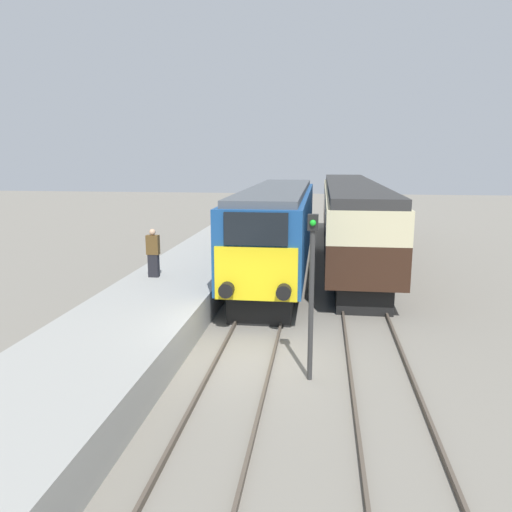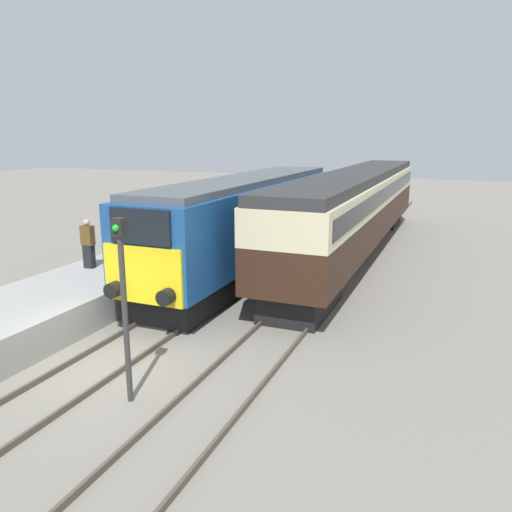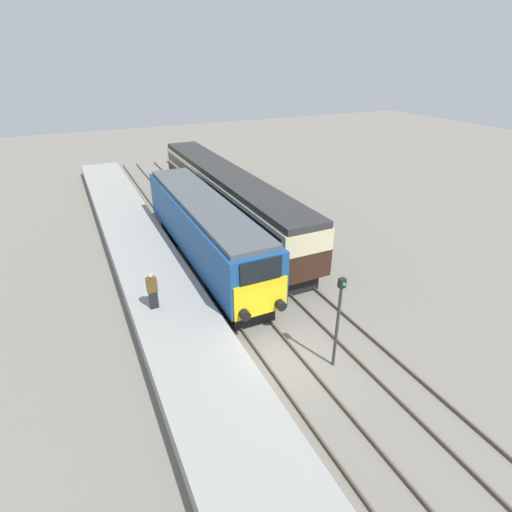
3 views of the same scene
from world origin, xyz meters
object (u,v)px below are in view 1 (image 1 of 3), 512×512
object	(u,v)px
locomotive	(278,227)
passenger_carriage	(350,211)
signal_post	(312,284)
person_on_platform	(153,253)

from	to	relation	value
locomotive	passenger_carriage	bearing A→B (deg)	56.32
locomotive	passenger_carriage	size ratio (longest dim) A/B	0.70
signal_post	passenger_carriage	bearing A→B (deg)	83.74
locomotive	signal_post	xyz separation A→B (m)	(1.70, -10.38, 0.14)
person_on_platform	signal_post	bearing A→B (deg)	-44.36
passenger_carriage	person_on_platform	xyz separation A→B (m)	(-7.42, -9.89, -0.55)
person_on_platform	signal_post	distance (m)	8.01
passenger_carriage	person_on_platform	bearing A→B (deg)	-126.86
locomotive	person_on_platform	distance (m)	6.26
signal_post	locomotive	bearing A→B (deg)	99.30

